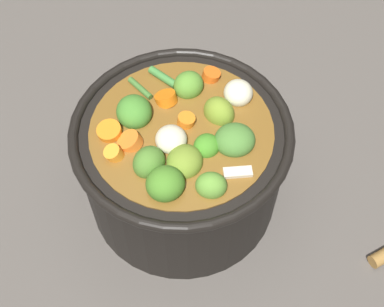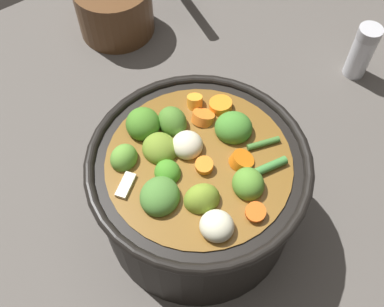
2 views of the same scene
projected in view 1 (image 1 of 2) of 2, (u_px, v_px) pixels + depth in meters
The scene contains 2 objects.
ground_plane at pixel (183, 193), 0.69m from camera, with size 1.10×1.10×0.00m, color #514C47.
cooking_pot at pixel (182, 161), 0.63m from camera, with size 0.25×0.25×0.17m.
Camera 1 is at (-0.29, -0.18, 0.60)m, focal length 48.03 mm.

